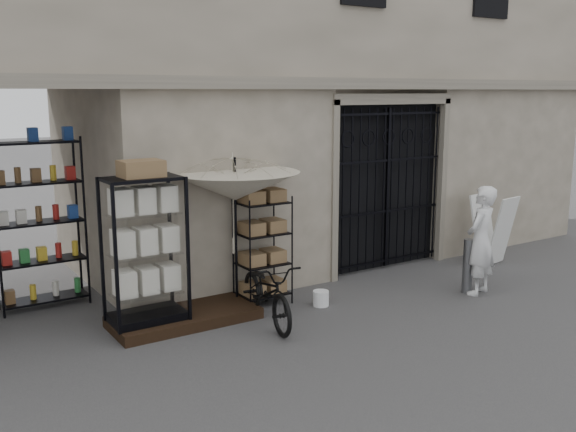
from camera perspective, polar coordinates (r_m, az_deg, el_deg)
ground at (r=9.07m, az=9.22°, el=-9.30°), size 80.00×80.00×0.00m
main_building at (r=11.85m, az=-3.81°, el=17.66°), size 14.00×4.00×9.00m
iron_gate at (r=11.50m, az=8.30°, el=2.77°), size 2.50×0.21×3.00m
step_platform at (r=9.04m, az=-9.17°, el=-8.88°), size 2.00×0.90×0.15m
display_cabinet at (r=8.55m, az=-12.60°, el=-3.61°), size 1.11×0.91×2.07m
wire_rack at (r=9.52m, az=-2.28°, el=-3.15°), size 0.84×0.71×1.63m
market_umbrella at (r=9.16m, az=-4.73°, el=3.35°), size 2.01×2.04×2.66m
white_bucket at (r=9.59m, az=2.94°, el=-7.32°), size 0.25×0.25×0.23m
bicycle at (r=8.95m, az=-1.87°, el=-9.46°), size 0.73×0.98×1.69m
steel_bollard at (r=10.48m, az=15.69°, el=-4.30°), size 0.19×0.19×0.86m
shopkeeper at (r=10.60m, az=16.49°, el=-6.61°), size 1.14×1.82×0.41m
easel_sign at (r=12.29m, az=17.74°, el=-1.14°), size 0.70×0.77×1.25m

